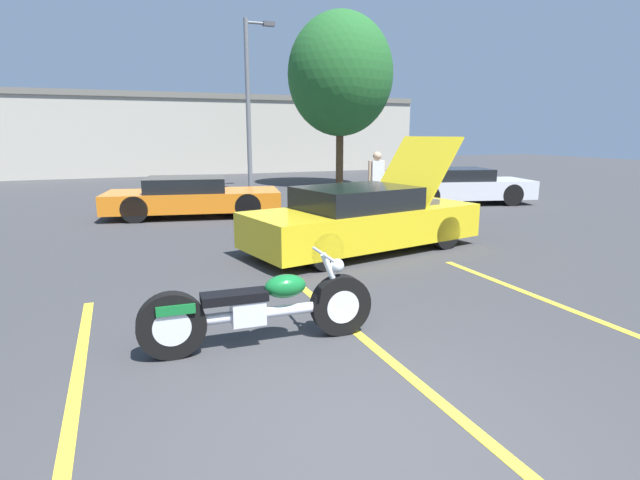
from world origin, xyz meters
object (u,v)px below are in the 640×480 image
tree_background (340,75)px  spectator_near_motorcycle (377,179)px  show_car_hood_open (364,219)px  motorcycle (260,309)px  parked_car_right_row (460,186)px  parked_car_left_row (192,197)px  light_pole (250,98)px

tree_background → spectator_near_motorcycle: tree_background is taller
tree_background → show_car_hood_open: 12.83m
motorcycle → spectator_near_motorcycle: (5.16, 6.95, 0.67)m
motorcycle → spectator_near_motorcycle: spectator_near_motorcycle is taller
motorcycle → parked_car_right_row: 12.55m
parked_car_right_row → show_car_hood_open: bearing=-126.5°
tree_background → parked_car_left_row: tree_background is taller
light_pole → parked_car_right_row: bearing=-48.1°
tree_background → show_car_hood_open: tree_background is taller
parked_car_left_row → spectator_near_motorcycle: 5.16m
parked_car_left_row → spectator_near_motorcycle: spectator_near_motorcycle is taller
tree_background → parked_car_left_row: (-7.11, -5.80, -4.13)m
parked_car_right_row → parked_car_left_row: parked_car_right_row is taller
parked_car_right_row → parked_car_left_row: bearing=-169.6°
spectator_near_motorcycle → parked_car_right_row: bearing=22.2°
tree_background → spectator_near_motorcycle: (-2.48, -8.02, -3.59)m
tree_background → motorcycle: size_ratio=2.79×
motorcycle → spectator_near_motorcycle: size_ratio=1.44×
spectator_near_motorcycle → show_car_hood_open: bearing=-121.8°
show_car_hood_open → spectator_near_motorcycle: bearing=46.4°
show_car_hood_open → spectator_near_motorcycle: size_ratio=2.77×
light_pole → tree_background: (3.97, 0.29, 1.04)m
parked_car_right_row → light_pole: bearing=146.3°
tree_background → motorcycle: (-7.65, -14.97, -4.26)m
tree_background → motorcycle: 17.34m
motorcycle → show_car_hood_open: 4.81m
light_pole → parked_car_right_row: (5.48, -6.10, -3.07)m
parked_car_right_row → spectator_near_motorcycle: (-4.00, -1.63, 0.51)m
parked_car_right_row → spectator_near_motorcycle: size_ratio=2.66×
motorcycle → parked_car_left_row: 9.19m
light_pole → motorcycle: (-3.68, -14.68, -3.22)m
show_car_hood_open → parked_car_right_row: (6.04, 4.92, -0.07)m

